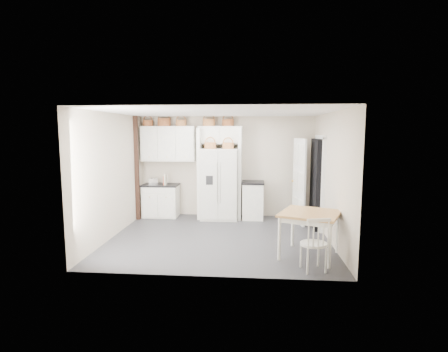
{
  "coord_description": "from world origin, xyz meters",
  "views": [
    {
      "loc": [
        0.68,
        -7.09,
        2.21
      ],
      "look_at": [
        0.06,
        0.4,
        1.25
      ],
      "focal_mm": 28.0,
      "sensor_mm": 36.0,
      "label": 1
    }
  ],
  "objects": [
    {
      "name": "basket_bridge_a",
      "position": [
        -0.44,
        1.83,
        2.44
      ],
      "size": [
        0.32,
        0.32,
        0.18
      ],
      "primitive_type": "cylinder",
      "color": "#925831",
      "rests_on": "bridge_cabinet"
    },
    {
      "name": "basket_upper_c",
      "position": [
        -1.16,
        1.83,
        2.43
      ],
      "size": [
        0.27,
        0.27,
        0.16
      ],
      "primitive_type": "cylinder",
      "color": "#925831",
      "rests_on": "upper_cabinet"
    },
    {
      "name": "bridge_cabinet",
      "position": [
        -0.15,
        1.83,
        2.12
      ],
      "size": [
        1.12,
        0.34,
        0.45
      ],
      "primitive_type": "cube",
      "color": "silver",
      "rests_on": "wall_back"
    },
    {
      "name": "toaster",
      "position": [
        -1.89,
        1.68,
        0.93
      ],
      "size": [
        0.26,
        0.19,
        0.16
      ],
      "primitive_type": "cube",
      "rotation": [
        0.0,
        0.0,
        0.29
      ],
      "color": "silver",
      "rests_on": "counter_left"
    },
    {
      "name": "windsor_chair",
      "position": [
        1.66,
        -1.61,
        0.44
      ],
      "size": [
        0.5,
        0.47,
        0.87
      ],
      "primitive_type": "cube",
      "rotation": [
        0.0,
        0.0,
        0.22
      ],
      "color": "silver",
      "rests_on": "floor"
    },
    {
      "name": "basket_fridge_a",
      "position": [
        -0.38,
        1.53,
        1.87
      ],
      "size": [
        0.29,
        0.29,
        0.16
      ],
      "primitive_type": "cylinder",
      "color": "#925831",
      "rests_on": "refrigerator"
    },
    {
      "name": "fridge_panel_right",
      "position": [
        0.36,
        1.7,
        1.15
      ],
      "size": [
        0.08,
        0.6,
        2.3
      ],
      "primitive_type": "cube",
      "color": "silver",
      "rests_on": "floor"
    },
    {
      "name": "dining_table",
      "position": [
        1.7,
        -0.97,
        0.4
      ],
      "size": [
        1.25,
        1.25,
        0.8
      ],
      "primitive_type": "cube",
      "rotation": [
        0.0,
        0.0,
        -0.38
      ],
      "color": "#996238",
      "rests_on": "floor"
    },
    {
      "name": "floor",
      "position": [
        0.0,
        0.0,
        0.0
      ],
      "size": [
        4.5,
        4.5,
        0.0
      ],
      "primitive_type": "plane",
      "color": "#373739",
      "rests_on": "ground"
    },
    {
      "name": "basket_fridge_b",
      "position": [
        0.07,
        1.53,
        1.87
      ],
      "size": [
        0.28,
        0.28,
        0.15
      ],
      "primitive_type": "cylinder",
      "color": "#925831",
      "rests_on": "refrigerator"
    },
    {
      "name": "cookbook_cream",
      "position": [
        -1.55,
        1.62,
        0.99
      ],
      "size": [
        0.05,
        0.18,
        0.27
      ],
      "primitive_type": "cube",
      "rotation": [
        0.0,
        0.0,
        0.04
      ],
      "color": "beige",
      "rests_on": "counter_left"
    },
    {
      "name": "cookbook_red",
      "position": [
        -1.57,
        1.62,
        0.97
      ],
      "size": [
        0.03,
        0.15,
        0.23
      ],
      "primitive_type": "cube",
      "rotation": [
        0.0,
        0.0,
        0.0
      ],
      "color": "#B63015",
      "rests_on": "counter_left"
    },
    {
      "name": "upper_cabinet",
      "position": [
        -1.5,
        1.83,
        1.9
      ],
      "size": [
        1.4,
        0.34,
        0.9
      ],
      "primitive_type": "cube",
      "color": "silver",
      "rests_on": "wall_back"
    },
    {
      "name": "trim_post",
      "position": [
        -2.2,
        1.35,
        1.3
      ],
      "size": [
        0.09,
        0.09,
        2.6
      ],
      "primitive_type": "cube",
      "color": "black",
      "rests_on": "floor"
    },
    {
      "name": "wall_right",
      "position": [
        2.25,
        0.0,
        1.3
      ],
      "size": [
        0.0,
        4.0,
        4.0
      ],
      "primitive_type": "plane",
      "rotation": [
        1.57,
        0.0,
        -1.57
      ],
      "color": "#C1AC98",
      "rests_on": "floor"
    },
    {
      "name": "basket_upper_a",
      "position": [
        -2.03,
        1.83,
        2.43
      ],
      "size": [
        0.27,
        0.27,
        0.15
      ],
      "primitive_type": "cylinder",
      "color": "brown",
      "rests_on": "upper_cabinet"
    },
    {
      "name": "counter_left",
      "position": [
        -1.7,
        1.7,
        0.84
      ],
      "size": [
        0.92,
        0.59,
        0.04
      ],
      "primitive_type": "cube",
      "color": "black",
      "rests_on": "base_cab_left"
    },
    {
      "name": "doorway_void",
      "position": [
        2.16,
        1.0,
        1.02
      ],
      "size": [
        0.18,
        0.85,
        2.05
      ],
      "primitive_type": "cube",
      "color": "black",
      "rests_on": "floor"
    },
    {
      "name": "door_slab",
      "position": [
        1.8,
        1.33,
        1.02
      ],
      "size": [
        0.21,
        0.79,
        2.05
      ],
      "primitive_type": "cube",
      "rotation": [
        0.0,
        0.0,
        -1.36
      ],
      "color": "white",
      "rests_on": "floor"
    },
    {
      "name": "counter_right",
      "position": [
        0.69,
        1.7,
        0.93
      ],
      "size": [
        0.56,
        0.66,
        0.04
      ],
      "primitive_type": "cube",
      "color": "black",
      "rests_on": "base_cab_right"
    },
    {
      "name": "ceiling",
      "position": [
        0.0,
        0.0,
        2.6
      ],
      "size": [
        4.5,
        4.5,
        0.0
      ],
      "primitive_type": "plane",
      "color": "white",
      "rests_on": "wall_back"
    },
    {
      "name": "basket_bridge_b",
      "position": [
        0.04,
        1.83,
        2.44
      ],
      "size": [
        0.3,
        0.3,
        0.17
      ],
      "primitive_type": "cylinder",
      "color": "brown",
      "rests_on": "bridge_cabinet"
    },
    {
      "name": "base_cab_left",
      "position": [
        -1.7,
        1.7,
        0.41
      ],
      "size": [
        0.88,
        0.56,
        0.82
      ],
      "primitive_type": "cube",
      "color": "silver",
      "rests_on": "floor"
    },
    {
      "name": "refrigerator",
      "position": [
        -0.15,
        1.63,
        0.9
      ],
      "size": [
        0.93,
        0.75,
        1.79
      ],
      "primitive_type": "cube",
      "color": "silver",
      "rests_on": "floor"
    },
    {
      "name": "basket_upper_b",
      "position": [
        -1.61,
        1.83,
        2.45
      ],
      "size": [
        0.33,
        0.33,
        0.2
      ],
      "primitive_type": "cylinder",
      "color": "brown",
      "rests_on": "upper_cabinet"
    },
    {
      "name": "base_cab_right",
      "position": [
        0.69,
        1.7,
        0.46
      ],
      "size": [
        0.52,
        0.62,
        0.91
      ],
      "primitive_type": "cube",
      "color": "silver",
      "rests_on": "floor"
    },
    {
      "name": "wall_back",
      "position": [
        0.0,
        2.0,
        1.3
      ],
      "size": [
        4.5,
        0.0,
        4.5
      ],
      "primitive_type": "plane",
      "rotation": [
        1.57,
        0.0,
        0.0
      ],
      "color": "#C1AC98",
      "rests_on": "floor"
    },
    {
      "name": "wall_left",
      "position": [
        -2.25,
        0.0,
        1.3
      ],
      "size": [
        0.0,
        4.0,
        4.0
      ],
      "primitive_type": "plane",
      "rotation": [
        1.57,
        0.0,
        1.57
      ],
      "color": "#C1AC98",
      "rests_on": "floor"
    },
    {
      "name": "fridge_panel_left",
      "position": [
        -0.66,
        1.7,
        1.15
      ],
      "size": [
        0.08,
        0.6,
        2.3
      ],
      "primitive_type": "cube",
      "color": "silver",
      "rests_on": "floor"
    }
  ]
}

